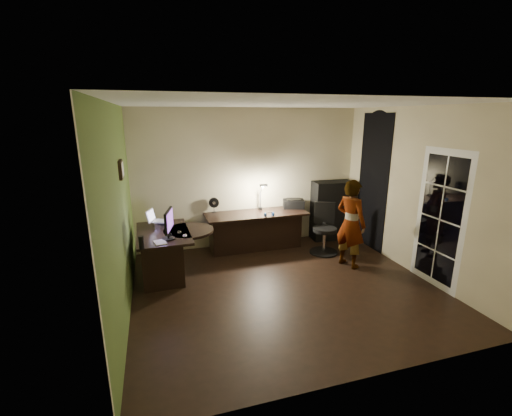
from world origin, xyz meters
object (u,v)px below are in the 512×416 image
object	(u,v)px
monitor	(168,229)
office_chair	(325,229)
cabinet	(331,210)
person	(351,224)
desk_right	(256,231)
desk_left	(165,254)

from	to	relation	value
monitor	office_chair	bearing A→B (deg)	22.67
cabinet	person	xyz separation A→B (m)	(-0.38, -1.35, 0.15)
desk_right	monitor	xyz separation A→B (m)	(-1.69, -1.05, 0.55)
office_chair	cabinet	bearing A→B (deg)	77.20
cabinet	office_chair	size ratio (longest dim) A/B	1.30
desk_left	cabinet	bearing A→B (deg)	11.86
office_chair	person	bearing A→B (deg)	-53.78
desk_right	office_chair	distance (m)	1.31
office_chair	desk_right	bearing A→B (deg)	177.82
office_chair	person	size ratio (longest dim) A/B	0.62
desk_right	cabinet	xyz separation A→B (m)	(1.71, 0.15, 0.25)
cabinet	monitor	world-z (taller)	cabinet
desk_left	monitor	size ratio (longest dim) A/B	2.69
desk_left	office_chair	size ratio (longest dim) A/B	1.38
person	cabinet	bearing A→B (deg)	-38.41
desk_right	cabinet	bearing A→B (deg)	4.35
desk_right	office_chair	xyz separation A→B (m)	(1.18, -0.57, 0.11)
person	desk_right	bearing A→B (deg)	25.20
desk_left	monitor	bearing A→B (deg)	-80.72
desk_left	office_chair	xyz separation A→B (m)	(2.94, 0.13, 0.10)
desk_left	person	bearing A→B (deg)	-11.15
desk_left	office_chair	bearing A→B (deg)	0.65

